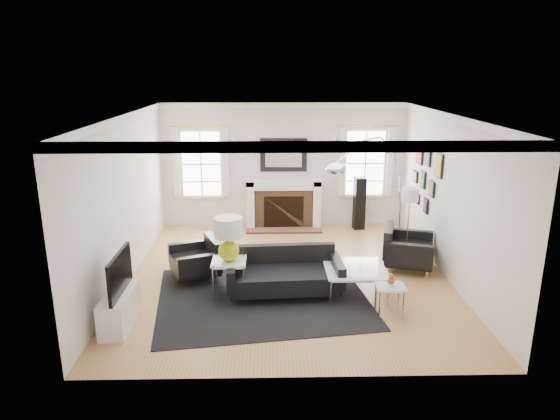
{
  "coord_description": "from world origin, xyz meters",
  "views": [
    {
      "loc": [
        -0.33,
        -8.13,
        3.54
      ],
      "look_at": [
        -0.14,
        0.3,
        1.12
      ],
      "focal_mm": 32.0,
      "sensor_mm": 36.0,
      "label": 1
    }
  ],
  "objects_px": {
    "armchair_right": "(405,250)",
    "arc_floor_lamp": "(371,196)",
    "coffee_table": "(355,270)",
    "gourd_lamp": "(228,236)",
    "fireplace": "(284,204)",
    "armchair_left": "(198,260)",
    "sofa": "(284,274)"
  },
  "relations": [
    {
      "from": "fireplace",
      "to": "coffee_table",
      "type": "bearing_deg",
      "value": -73.29
    },
    {
      "from": "arc_floor_lamp",
      "to": "armchair_right",
      "type": "bearing_deg",
      "value": -10.54
    },
    {
      "from": "gourd_lamp",
      "to": "arc_floor_lamp",
      "type": "distance_m",
      "value": 2.74
    },
    {
      "from": "sofa",
      "to": "armchair_left",
      "type": "relative_size",
      "value": 1.76
    },
    {
      "from": "armchair_left",
      "to": "armchair_right",
      "type": "bearing_deg",
      "value": 5.46
    },
    {
      "from": "armchair_right",
      "to": "coffee_table",
      "type": "height_order",
      "value": "armchair_right"
    },
    {
      "from": "armchair_left",
      "to": "coffee_table",
      "type": "relative_size",
      "value": 1.1
    },
    {
      "from": "armchair_right",
      "to": "sofa",
      "type": "bearing_deg",
      "value": -156.21
    },
    {
      "from": "armchair_right",
      "to": "gourd_lamp",
      "type": "height_order",
      "value": "gourd_lamp"
    },
    {
      "from": "arc_floor_lamp",
      "to": "sofa",
      "type": "bearing_deg",
      "value": -144.86
    },
    {
      "from": "sofa",
      "to": "armchair_left",
      "type": "bearing_deg",
      "value": 156.85
    },
    {
      "from": "sofa",
      "to": "coffee_table",
      "type": "xyz_separation_m",
      "value": [
        1.14,
        -0.03,
        0.07
      ]
    },
    {
      "from": "armchair_right",
      "to": "gourd_lamp",
      "type": "distance_m",
      "value": 3.35
    },
    {
      "from": "sofa",
      "to": "arc_floor_lamp",
      "type": "bearing_deg",
      "value": 35.14
    },
    {
      "from": "fireplace",
      "to": "armchair_left",
      "type": "bearing_deg",
      "value": -118.89
    },
    {
      "from": "armchair_left",
      "to": "coffee_table",
      "type": "bearing_deg",
      "value": -14.18
    },
    {
      "from": "fireplace",
      "to": "gourd_lamp",
      "type": "bearing_deg",
      "value": -105.28
    },
    {
      "from": "coffee_table",
      "to": "arc_floor_lamp",
      "type": "distance_m",
      "value": 1.53
    },
    {
      "from": "armchair_right",
      "to": "coffee_table",
      "type": "bearing_deg",
      "value": -136.95
    },
    {
      "from": "fireplace",
      "to": "gourd_lamp",
      "type": "relative_size",
      "value": 2.38
    },
    {
      "from": "coffee_table",
      "to": "gourd_lamp",
      "type": "height_order",
      "value": "gourd_lamp"
    },
    {
      "from": "sofa",
      "to": "armchair_left",
      "type": "distance_m",
      "value": 1.6
    },
    {
      "from": "armchair_left",
      "to": "armchair_right",
      "type": "xyz_separation_m",
      "value": [
        3.7,
        0.35,
        0.04
      ]
    },
    {
      "from": "coffee_table",
      "to": "arc_floor_lamp",
      "type": "height_order",
      "value": "arc_floor_lamp"
    },
    {
      "from": "gourd_lamp",
      "to": "arc_floor_lamp",
      "type": "bearing_deg",
      "value": 25.85
    },
    {
      "from": "coffee_table",
      "to": "gourd_lamp",
      "type": "relative_size",
      "value": 1.36
    },
    {
      "from": "sofa",
      "to": "coffee_table",
      "type": "distance_m",
      "value": 1.15
    },
    {
      "from": "fireplace",
      "to": "armchair_left",
      "type": "relative_size",
      "value": 1.58
    },
    {
      "from": "armchair_left",
      "to": "arc_floor_lamp",
      "type": "bearing_deg",
      "value": 8.89
    },
    {
      "from": "armchair_right",
      "to": "arc_floor_lamp",
      "type": "bearing_deg",
      "value": 169.46
    },
    {
      "from": "armchair_right",
      "to": "arc_floor_lamp",
      "type": "distance_m",
      "value": 1.19
    },
    {
      "from": "armchair_left",
      "to": "armchair_right",
      "type": "relative_size",
      "value": 0.94
    }
  ]
}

